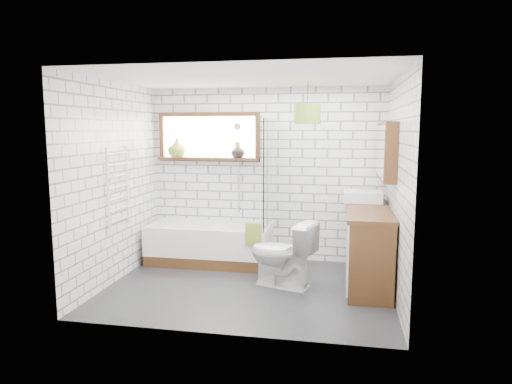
% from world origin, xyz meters
% --- Properties ---
extents(floor, '(3.40, 2.60, 0.01)m').
position_xyz_m(floor, '(0.00, 0.00, -0.01)').
color(floor, '#242427').
rests_on(floor, ground).
extents(ceiling, '(3.40, 2.60, 0.01)m').
position_xyz_m(ceiling, '(0.00, 0.00, 2.50)').
color(ceiling, white).
rests_on(ceiling, ground).
extents(wall_back, '(3.40, 0.01, 2.50)m').
position_xyz_m(wall_back, '(0.00, 1.30, 1.25)').
color(wall_back, white).
rests_on(wall_back, ground).
extents(wall_front, '(3.40, 0.01, 2.50)m').
position_xyz_m(wall_front, '(0.00, -1.30, 1.25)').
color(wall_front, white).
rests_on(wall_front, ground).
extents(wall_left, '(0.01, 2.60, 2.50)m').
position_xyz_m(wall_left, '(-1.70, 0.00, 1.25)').
color(wall_left, white).
rests_on(wall_left, ground).
extents(wall_right, '(0.01, 2.60, 2.50)m').
position_xyz_m(wall_right, '(1.70, 0.00, 1.25)').
color(wall_right, white).
rests_on(wall_right, ground).
extents(window, '(1.52, 0.16, 0.68)m').
position_xyz_m(window, '(-0.85, 1.26, 1.80)').
color(window, '#3A2110').
rests_on(window, wall_back).
extents(towel_radiator, '(0.06, 0.52, 1.00)m').
position_xyz_m(towel_radiator, '(-1.66, 0.00, 1.20)').
color(towel_radiator, white).
rests_on(towel_radiator, wall_left).
extents(mirror_cabinet, '(0.16, 1.20, 0.70)m').
position_xyz_m(mirror_cabinet, '(1.62, 0.60, 1.65)').
color(mirror_cabinet, '#3A2110').
rests_on(mirror_cabinet, wall_right).
extents(shower_riser, '(0.02, 0.02, 1.30)m').
position_xyz_m(shower_riser, '(-0.40, 1.26, 1.35)').
color(shower_riser, silver).
rests_on(shower_riser, wall_back).
extents(bathtub, '(1.73, 0.76, 0.56)m').
position_xyz_m(bathtub, '(-0.75, 0.92, 0.28)').
color(bathtub, white).
rests_on(bathtub, floor).
extents(shower_screen, '(0.02, 0.72, 1.50)m').
position_xyz_m(shower_screen, '(0.09, 0.92, 1.31)').
color(shower_screen, white).
rests_on(shower_screen, bathtub).
extents(towel_green, '(0.22, 0.06, 0.29)m').
position_xyz_m(towel_green, '(-0.04, 0.54, 0.54)').
color(towel_green, olive).
rests_on(towel_green, bathtub).
extents(towel_beige, '(0.18, 0.05, 0.24)m').
position_xyz_m(towel_beige, '(-0.04, 0.54, 0.54)').
color(towel_beige, '#C2B286').
rests_on(towel_beige, bathtub).
extents(vanity, '(0.54, 1.66, 0.95)m').
position_xyz_m(vanity, '(1.43, 0.46, 0.48)').
color(vanity, '#3A2110').
rests_on(vanity, floor).
extents(basin, '(0.50, 0.43, 0.14)m').
position_xyz_m(basin, '(1.37, 0.96, 1.02)').
color(basin, white).
rests_on(basin, vanity).
extents(tap, '(0.03, 0.03, 0.14)m').
position_xyz_m(tap, '(1.53, 0.96, 1.07)').
color(tap, silver).
rests_on(tap, vanity).
extents(toilet, '(0.69, 0.91, 0.82)m').
position_xyz_m(toilet, '(0.39, 0.13, 0.41)').
color(toilet, white).
rests_on(toilet, floor).
extents(vase_olive, '(0.28, 0.28, 0.28)m').
position_xyz_m(vase_olive, '(-1.34, 1.23, 1.62)').
color(vase_olive, olive).
rests_on(vase_olive, window).
extents(vase_dark, '(0.26, 0.26, 0.21)m').
position_xyz_m(vase_dark, '(-0.40, 1.23, 1.58)').
color(vase_dark, black).
rests_on(vase_dark, window).
extents(bottle, '(0.08, 0.08, 0.23)m').
position_xyz_m(bottle, '(-0.41, 1.23, 1.60)').
color(bottle, olive).
rests_on(bottle, window).
extents(pendant, '(0.33, 0.33, 0.24)m').
position_xyz_m(pendant, '(0.65, 0.48, 2.10)').
color(pendant, olive).
rests_on(pendant, ceiling).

